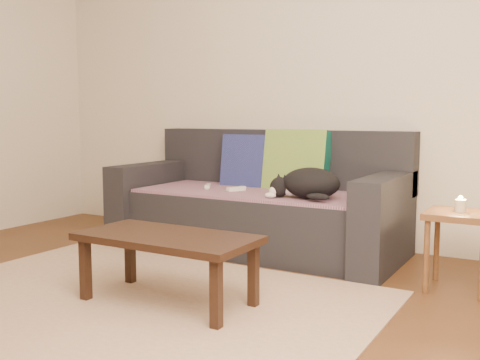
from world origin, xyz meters
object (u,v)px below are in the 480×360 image
at_px(wii_remote_b, 236,189).
at_px(coffee_table, 168,243).
at_px(cat, 308,184).
at_px(wii_remote_a, 208,186).
at_px(side_table, 459,226).
at_px(sofa, 259,207).

xyz_separation_m(wii_remote_b, coffee_table, (0.29, -1.19, -0.13)).
distance_m(cat, wii_remote_a, 0.86).
bearing_deg(side_table, coffee_table, -141.30).
relative_size(sofa, coffee_table, 2.26).
bearing_deg(cat, coffee_table, -85.17).
distance_m(wii_remote_b, coffee_table, 1.23).
bearing_deg(side_table, cat, 174.42).
xyz_separation_m(wii_remote_b, side_table, (1.55, -0.18, -0.09)).
relative_size(wii_remote_a, side_table, 0.34).
distance_m(sofa, wii_remote_b, 0.24).
distance_m(wii_remote_a, side_table, 1.82).
bearing_deg(wii_remote_b, cat, -73.99).
bearing_deg(cat, wii_remote_b, -168.02).
bearing_deg(sofa, cat, -26.22).
distance_m(sofa, coffee_table, 1.36).
xyz_separation_m(sofa, wii_remote_b, (-0.11, -0.15, 0.15)).
relative_size(cat, wii_remote_b, 3.46).
relative_size(cat, wii_remote_a, 3.46).
bearing_deg(side_table, wii_remote_a, 173.70).
distance_m(cat, coffee_table, 1.17).
bearing_deg(wii_remote_b, coffee_table, -141.94).
xyz_separation_m(wii_remote_a, wii_remote_b, (0.26, -0.02, 0.00)).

